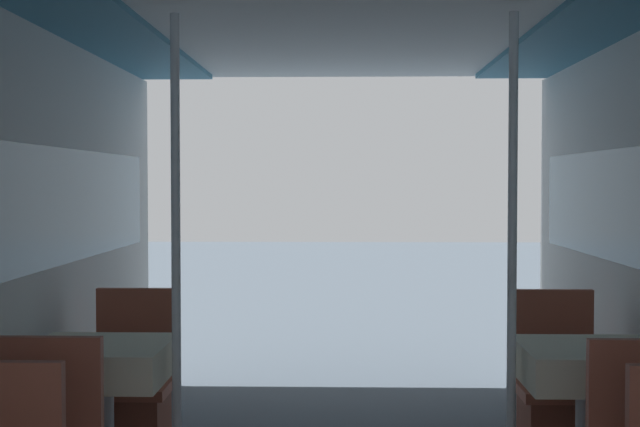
# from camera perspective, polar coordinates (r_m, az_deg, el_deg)

# --- Properties ---
(dining_table_left_1) EXTENTS (0.58, 0.58, 0.74)m
(dining_table_left_1) POSITION_cam_1_polar(r_m,az_deg,el_deg) (3.95, -13.99, -9.93)
(dining_table_left_1) COLOR #4C4C51
(dining_table_left_1) RESTS_ON ground_plane
(chair_left_far_1) EXTENTS (0.41, 0.41, 0.90)m
(chair_left_far_1) POSITION_cam_1_polar(r_m,az_deg,el_deg) (4.53, -12.10, -12.62)
(chair_left_far_1) COLOR brown
(chair_left_far_1) RESTS_ON ground_plane
(support_pole_left_1) EXTENTS (0.04, 0.04, 2.13)m
(support_pole_left_1) POSITION_cam_1_polar(r_m,az_deg,el_deg) (3.80, -9.26, -3.47)
(support_pole_left_1) COLOR silver
(support_pole_left_1) RESTS_ON ground_plane
(dining_table_right_1) EXTENTS (0.58, 0.58, 0.74)m
(dining_table_right_1) POSITION_cam_1_polar(r_m,az_deg,el_deg) (3.95, 16.85, -9.97)
(dining_table_right_1) COLOR #4C4C51
(dining_table_right_1) RESTS_ON ground_plane
(chair_right_far_1) EXTENTS (0.41, 0.41, 0.90)m
(chair_right_far_1) POSITION_cam_1_polar(r_m,az_deg,el_deg) (4.52, 14.98, -12.65)
(chair_right_far_1) COLOR brown
(chair_right_far_1) RESTS_ON ground_plane
(support_pole_right_1) EXTENTS (0.04, 0.04, 2.13)m
(support_pole_right_1) POSITION_cam_1_polar(r_m,az_deg,el_deg) (3.80, 12.13, -3.49)
(support_pole_right_1) COLOR silver
(support_pole_right_1) RESTS_ON ground_plane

